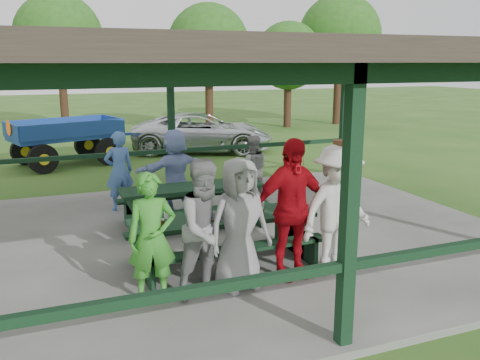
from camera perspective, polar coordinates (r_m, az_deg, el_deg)
name	(u,v)px	position (r m, az deg, el deg)	size (l,w,h in m)	color
ground	(226,240)	(9.12, -1.62, -6.78)	(90.00, 90.00, 0.00)	#29551A
concrete_slab	(226,238)	(9.10, -1.62, -6.48)	(10.00, 8.00, 0.10)	#63635F
pavilion_structure	(224,58)	(8.57, -1.76, 13.55)	(10.60, 8.60, 3.24)	black
picnic_table_near	(223,233)	(7.71, -1.89, -5.99)	(2.80, 1.39, 0.75)	black
picnic_table_far	(192,200)	(9.56, -5.40, -2.26)	(2.64, 1.39, 0.75)	black
table_setting	(224,214)	(7.64, -1.76, -3.80)	(2.37, 0.45, 0.10)	white
contestant_green	(152,238)	(6.53, -9.87, -6.43)	(0.61, 0.40, 1.68)	green
contestant_grey_left	(207,228)	(6.58, -3.69, -5.45)	(0.89, 0.69, 1.82)	gray
contestant_grey_mid	(239,224)	(6.77, -0.07, -4.99)	(0.88, 0.57, 1.80)	gray
contestant_red	(291,209)	(7.14, 5.72, -3.24)	(1.17, 0.49, 2.00)	#A60812
contestant_white_fedora	(337,209)	(7.39, 10.82, -3.26)	(1.34, 0.93, 1.95)	silver
spectator_lblue	(175,171)	(10.28, -7.29, 0.99)	(1.59, 0.51, 1.72)	#8FA3DD
spectator_blue	(119,171)	(10.70, -13.41, 1.01)	(0.60, 0.39, 1.64)	#456EB4
spectator_grey	(252,169)	(10.92, 1.36, 1.20)	(0.72, 0.56, 1.49)	gray
pickup_truck	(202,133)	(17.92, -4.24, 5.33)	(2.25, 4.87, 1.35)	silver
farm_trailer	(66,141)	(16.43, -18.91, 4.18)	(4.31, 2.64, 1.50)	navy
tree_left	(59,38)	(24.81, -19.66, 14.78)	(3.90, 3.90, 6.09)	#311E13
tree_mid	(209,45)	(23.30, -3.56, 14.87)	(3.60, 3.60, 5.63)	#311E13
tree_right	(288,56)	(24.76, 5.46, 13.68)	(3.18, 3.18, 4.97)	#311E13
tree_far_right	(340,37)	(26.43, 11.11, 15.51)	(4.06, 4.06, 6.34)	#311E13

